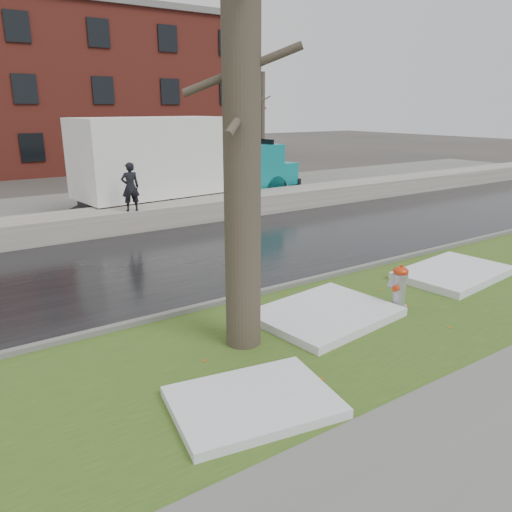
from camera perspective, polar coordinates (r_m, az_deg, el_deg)
ground at (r=10.38m, az=4.03°, el=-6.12°), size 120.00×120.00×0.00m
verge at (r=9.51m, az=8.72°, el=-8.37°), size 60.00×4.50×0.04m
road at (r=13.98m, az=-7.40°, el=-0.11°), size 60.00×7.00×0.03m
parking_lot at (r=21.72m, az=-17.70°, el=5.24°), size 60.00×9.00×0.03m
curb at (r=11.10m, az=0.85°, el=-4.15°), size 60.00×0.15×0.14m
snowbank at (r=17.64m, az=-13.68°, el=4.26°), size 60.00×1.60×0.75m
brick_building at (r=38.35m, az=-23.21°, el=16.84°), size 26.00×12.00×10.00m
bg_tree_right at (r=38.40m, az=0.76°, el=15.62°), size 1.40×1.62×6.50m
fire_hydrant at (r=10.56m, az=16.06°, el=-3.24°), size 0.46×0.43×0.94m
tree at (r=7.99m, az=-1.64°, el=15.31°), size 1.45×1.62×7.52m
box_truck at (r=20.20m, az=-8.67°, el=10.57°), size 11.12×3.47×3.67m
worker at (r=16.78m, az=-14.17°, el=7.67°), size 0.62×0.45×1.58m
snow_patch_near at (r=9.95m, az=7.94°, el=-6.55°), size 2.82×2.29×0.16m
snow_patch_far at (r=7.17m, az=-0.33°, el=-16.34°), size 2.45×1.96×0.14m
snow_patch_side at (r=13.10m, az=21.65°, el=-1.81°), size 2.98×2.10×0.18m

